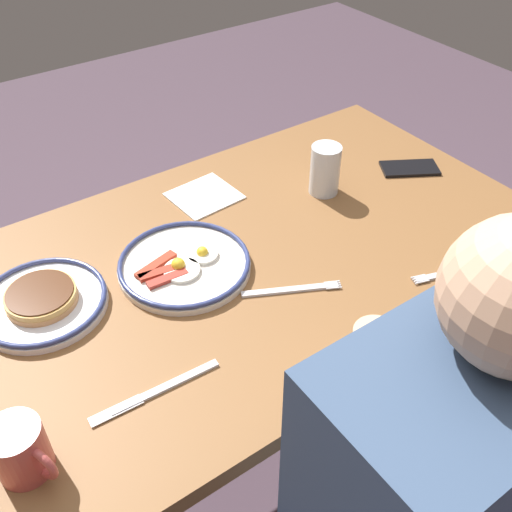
% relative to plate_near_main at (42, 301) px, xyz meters
% --- Properties ---
extents(ground_plane, '(6.00, 6.00, 0.00)m').
position_rel_plate_near_main_xyz_m(ground_plane, '(-0.34, 0.10, -0.77)').
color(ground_plane, '#4A3945').
extents(dining_table, '(1.48, 0.79, 0.75)m').
position_rel_plate_near_main_xyz_m(dining_table, '(-0.34, 0.10, -0.13)').
color(dining_table, brown).
rests_on(dining_table, ground_plane).
extents(plate_near_main, '(0.25, 0.25, 0.04)m').
position_rel_plate_near_main_xyz_m(plate_near_main, '(0.00, 0.00, 0.00)').
color(plate_near_main, white).
rests_on(plate_near_main, dining_table).
extents(plate_center_pancakes, '(0.27, 0.27, 0.04)m').
position_rel_plate_near_main_xyz_m(plate_center_pancakes, '(-0.28, 0.06, -0.00)').
color(plate_center_pancakes, silver).
rests_on(plate_center_pancakes, dining_table).
extents(coffee_mug, '(0.08, 0.11, 0.09)m').
position_rel_plate_near_main_xyz_m(coffee_mug, '(0.14, 0.32, 0.03)').
color(coffee_mug, '#BF4C47').
rests_on(coffee_mug, dining_table).
extents(drinking_glass, '(0.07, 0.07, 0.12)m').
position_rel_plate_near_main_xyz_m(drinking_glass, '(-0.70, 0.00, 0.04)').
color(drinking_glass, silver).
rests_on(drinking_glass, dining_table).
extents(cell_phone, '(0.16, 0.13, 0.01)m').
position_rel_plate_near_main_xyz_m(cell_phone, '(-0.94, 0.05, -0.01)').
color(cell_phone, black).
rests_on(cell_phone, dining_table).
extents(paper_napkin, '(0.16, 0.15, 0.00)m').
position_rel_plate_near_main_xyz_m(paper_napkin, '(-0.45, -0.14, -0.01)').
color(paper_napkin, white).
rests_on(paper_napkin, dining_table).
extents(fork_near, '(0.19, 0.08, 0.01)m').
position_rel_plate_near_main_xyz_m(fork_near, '(-0.73, 0.39, -0.01)').
color(fork_near, silver).
rests_on(fork_near, dining_table).
extents(fork_far, '(0.19, 0.11, 0.01)m').
position_rel_plate_near_main_xyz_m(fork_far, '(-0.42, 0.24, -0.01)').
color(fork_far, silver).
rests_on(fork_far, dining_table).
extents(butter_knife, '(0.23, 0.03, 0.01)m').
position_rel_plate_near_main_xyz_m(butter_knife, '(-0.08, 0.30, -0.01)').
color(butter_knife, silver).
rests_on(butter_knife, dining_table).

